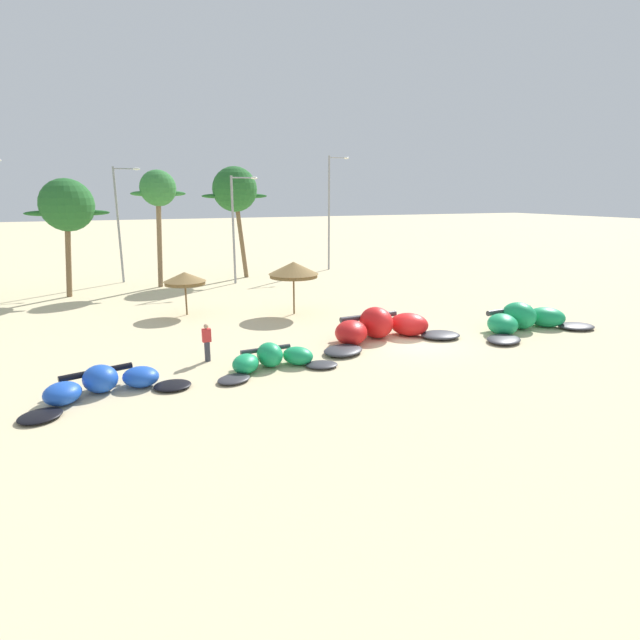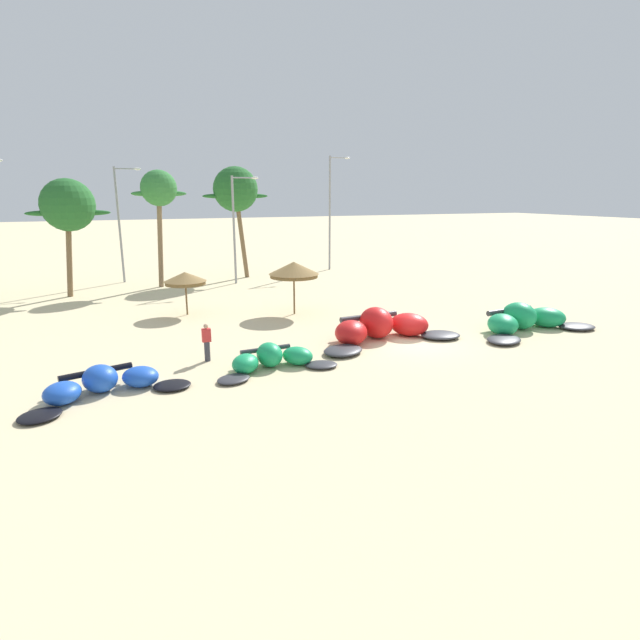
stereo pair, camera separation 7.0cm
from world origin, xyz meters
name	(u,v)px [view 1 (the left image)]	position (x,y,z in m)	size (l,w,h in m)	color
ground_plane	(412,342)	(0.00, 0.00, 0.00)	(260.00, 260.00, 0.00)	beige
kite_far_left	(103,384)	(-13.62, -1.26, 0.37)	(5.78, 3.46, 0.97)	black
kite_left	(272,359)	(-7.32, -0.97, 0.38)	(5.27, 2.56, 0.99)	#333338
kite_left_of_center	(381,328)	(-1.20, 0.96, 0.58)	(7.80, 3.85, 1.51)	#333338
kite_center	(525,320)	(6.49, -0.46, 0.53)	(7.53, 3.77, 1.39)	#333338
beach_umbrella_near_van	(185,278)	(-9.03, 9.92, 2.15)	(2.42, 2.42, 2.51)	brown
beach_umbrella_middle	(294,270)	(-3.20, 7.66, 2.62)	(2.90, 2.90, 3.08)	brown
person_near_kites	(207,342)	(-9.55, 0.96, 0.82)	(0.36, 0.24, 1.62)	#383842
palm_left	(67,206)	(-15.13, 18.57, 6.08)	(5.20, 3.47, 7.88)	brown
palm_left_of_gap	(158,191)	(-9.11, 20.03, 7.08)	(3.92, 2.61, 8.58)	#7F6647
palm_center_left	(235,190)	(-2.94, 21.95, 7.15)	(5.41, 3.60, 9.03)	brown
lamppost_west_center	(120,218)	(-11.75, 23.33, 5.01)	(2.04, 0.24, 8.89)	gray
lamppost_east_center	(236,223)	(-3.61, 19.35, 4.67)	(2.15, 0.24, 8.20)	gray
lamppost_east	(331,207)	(6.22, 23.39, 5.66)	(2.06, 0.24, 10.16)	gray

